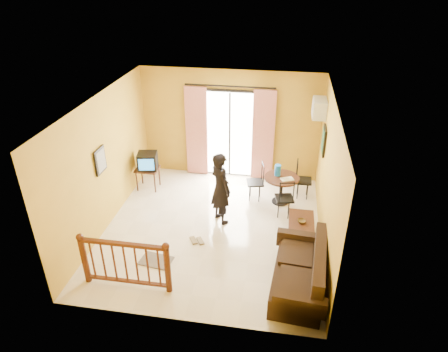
% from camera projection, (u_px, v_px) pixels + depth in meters
% --- Properties ---
extents(ground, '(5.00, 5.00, 0.00)m').
position_uv_depth(ground, '(212.00, 228.00, 8.55)').
color(ground, beige).
rests_on(ground, ground).
extents(room_shell, '(5.00, 5.00, 5.00)m').
position_uv_depth(room_shell, '(211.00, 157.00, 7.74)').
color(room_shell, white).
rests_on(room_shell, ground).
extents(balcony_door, '(2.25, 0.14, 2.46)m').
position_uv_depth(balcony_door, '(230.00, 134.00, 10.09)').
color(balcony_door, black).
rests_on(balcony_door, ground).
extents(tv_table, '(0.55, 0.46, 0.55)m').
position_uv_depth(tv_table, '(147.00, 171.00, 9.84)').
color(tv_table, black).
rests_on(tv_table, ground).
extents(television, '(0.52, 0.49, 0.41)m').
position_uv_depth(television, '(148.00, 161.00, 9.70)').
color(television, black).
rests_on(television, tv_table).
extents(picture_left, '(0.05, 0.42, 0.52)m').
position_uv_depth(picture_left, '(100.00, 161.00, 7.95)').
color(picture_left, black).
rests_on(picture_left, room_shell).
extents(dining_table, '(0.81, 0.81, 0.67)m').
position_uv_depth(dining_table, '(281.00, 183.00, 9.23)').
color(dining_table, black).
rests_on(dining_table, ground).
extents(water_jug, '(0.14, 0.14, 0.27)m').
position_uv_depth(water_jug, '(278.00, 170.00, 9.17)').
color(water_jug, blue).
rests_on(water_jug, dining_table).
extents(serving_tray, '(0.33, 0.28, 0.02)m').
position_uv_depth(serving_tray, '(287.00, 179.00, 9.06)').
color(serving_tray, beige).
rests_on(serving_tray, dining_table).
extents(dining_chairs, '(1.56, 1.32, 0.95)m').
position_uv_depth(dining_chairs, '(280.00, 203.00, 9.43)').
color(dining_chairs, black).
rests_on(dining_chairs, ground).
extents(air_conditioner, '(0.31, 0.60, 0.40)m').
position_uv_depth(air_conditioner, '(319.00, 108.00, 8.91)').
color(air_conditioner, silver).
rests_on(air_conditioner, room_shell).
extents(botanical_print, '(0.05, 0.50, 0.60)m').
position_uv_depth(botanical_print, '(324.00, 141.00, 8.57)').
color(botanical_print, black).
rests_on(botanical_print, room_shell).
extents(coffee_table, '(0.51, 0.92, 0.41)m').
position_uv_depth(coffee_table, '(301.00, 227.00, 8.14)').
color(coffee_table, black).
rests_on(coffee_table, ground).
extents(bowl, '(0.22, 0.22, 0.05)m').
position_uv_depth(bowl, '(302.00, 221.00, 8.04)').
color(bowl, brown).
rests_on(bowl, coffee_table).
extents(sofa, '(0.96, 1.86, 0.86)m').
position_uv_depth(sofa, '(302.00, 274.00, 6.86)').
color(sofa, black).
rests_on(sofa, ground).
extents(standing_person, '(0.69, 0.70, 1.63)m').
position_uv_depth(standing_person, '(221.00, 188.00, 8.45)').
color(standing_person, black).
rests_on(standing_person, ground).
extents(stair_balustrade, '(1.63, 0.13, 1.04)m').
position_uv_depth(stair_balustrade, '(125.00, 261.00, 6.80)').
color(stair_balustrade, '#471E0F').
rests_on(stair_balustrade, ground).
extents(doormat, '(0.65, 0.48, 0.02)m').
position_uv_depth(doormat, '(156.00, 261.00, 7.64)').
color(doormat, '#595047').
rests_on(doormat, ground).
extents(sandals, '(0.35, 0.27, 0.03)m').
position_uv_depth(sandals, '(197.00, 241.00, 8.17)').
color(sandals, brown).
rests_on(sandals, ground).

